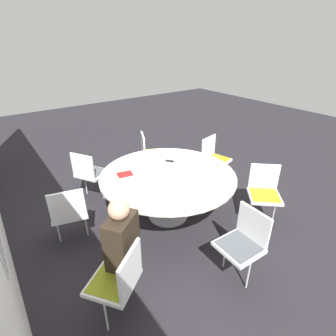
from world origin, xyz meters
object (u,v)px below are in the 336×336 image
object	(u,v)px
person_0	(121,243)
cell_phone	(170,161)
chair_0	(119,278)
chair_3	(214,156)
spiral_notebook	(125,174)
chair_1	(244,240)
chair_5	(89,171)
chair_4	(150,151)
laptop	(156,188)
chair_6	(69,210)
chair_2	(264,190)

from	to	relation	value
person_0	cell_phone	bearing A→B (deg)	2.85
chair_0	chair_3	bearing A→B (deg)	-7.65
chair_0	spiral_notebook	distance (m)	1.64
chair_1	chair_5	size ratio (longest dim) A/B	1.00
chair_4	person_0	xyz separation A→B (m)	(-2.15, 1.71, 0.19)
chair_1	person_0	distance (m)	1.33
chair_4	chair_5	world-z (taller)	same
chair_0	laptop	size ratio (longest dim) A/B	2.11
chair_3	chair_5	bearing A→B (deg)	-34.05
person_0	chair_1	bearing A→B (deg)	-60.99
chair_5	chair_6	bearing A→B (deg)	-64.35
chair_5	chair_6	size ratio (longest dim) A/B	1.00
chair_4	spiral_notebook	bearing A→B (deg)	-22.81
chair_2	chair_3	world-z (taller)	same
chair_3	laptop	bearing A→B (deg)	7.86
chair_6	cell_phone	xyz separation A→B (m)	(0.06, -1.65, 0.22)
chair_5	person_0	bearing A→B (deg)	-41.97
chair_1	chair_3	xyz separation A→B (m)	(1.80, -1.34, 0.00)
laptop	spiral_notebook	size ratio (longest dim) A/B	1.74
chair_6	cell_phone	bearing A→B (deg)	16.28
chair_3	person_0	size ratio (longest dim) A/B	0.71
chair_6	laptop	world-z (taller)	laptop
chair_0	cell_phone	bearing A→B (deg)	4.75
chair_3	spiral_notebook	xyz separation A→B (m)	(-0.04, 1.86, 0.22)
spiral_notebook	cell_phone	size ratio (longest dim) A/B	1.52
chair_1	chair_2	xyz separation A→B (m)	(0.51, -1.08, 0.00)
chair_6	cell_phone	world-z (taller)	chair_6
chair_1	chair_3	world-z (taller)	same
chair_1	spiral_notebook	world-z (taller)	chair_1
chair_2	chair_1	bearing A→B (deg)	67.53
chair_2	person_0	distance (m)	2.28
person_0	chair_0	bearing A→B (deg)	-160.93
chair_5	spiral_notebook	xyz separation A→B (m)	(-0.83, -0.25, 0.22)
chair_2	chair_3	xyz separation A→B (m)	(1.28, -0.26, 0.00)
chair_0	chair_1	distance (m)	1.38
chair_4	spiral_notebook	distance (m)	1.42
chair_6	person_0	world-z (taller)	person_0
spiral_notebook	chair_4	bearing A→B (deg)	-47.19
chair_5	cell_phone	xyz separation A→B (m)	(-0.84, -1.04, 0.22)
chair_4	chair_5	bearing A→B (deg)	-60.09
chair_0	laptop	world-z (taller)	laptop
chair_0	person_0	size ratio (longest dim) A/B	0.71
chair_3	cell_phone	xyz separation A→B (m)	(-0.06, 1.07, 0.22)
cell_phone	chair_5	bearing A→B (deg)	50.86
chair_4	spiral_notebook	size ratio (longest dim) A/B	3.68
chair_1	chair_5	distance (m)	2.69
chair_2	chair_4	bearing A→B (deg)	-33.34
chair_1	chair_4	xyz separation A→B (m)	(2.71, -0.51, 0.00)
chair_4	chair_5	distance (m)	1.28
chair_3	chair_4	distance (m)	1.23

